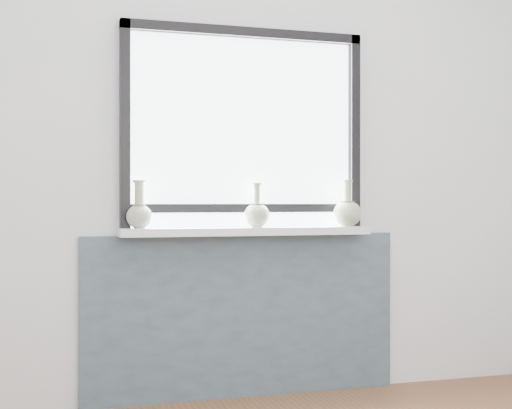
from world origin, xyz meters
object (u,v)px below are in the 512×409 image
object	(u,v)px
windowsill	(247,231)
vase_a	(139,213)
vase_b	(257,213)
vase_c	(347,212)

from	to	relation	value
windowsill	vase_a	size ratio (longest dim) A/B	5.48
vase_a	vase_b	bearing A→B (deg)	0.86
windowsill	vase_b	world-z (taller)	vase_b
vase_a	vase_b	xyz separation A→B (m)	(0.61, 0.01, -0.01)
vase_a	vase_c	size ratio (longest dim) A/B	0.95
windowsill	vase_b	size ratio (longest dim) A/B	5.67
vase_b	windowsill	bearing A→B (deg)	178.52
windowsill	vase_a	world-z (taller)	vase_a
vase_c	vase_b	bearing A→B (deg)	177.00
vase_a	vase_c	distance (m)	1.11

